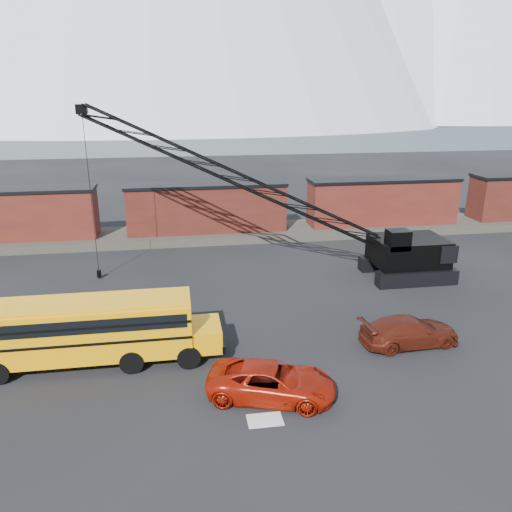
% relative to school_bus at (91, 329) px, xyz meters
% --- Properties ---
extents(ground, '(160.00, 160.00, 0.00)m').
position_rel_school_bus_xyz_m(ground, '(6.78, -1.57, -1.79)').
color(ground, black).
rests_on(ground, ground).
extents(gravel_berm, '(120.00, 5.00, 0.70)m').
position_rel_school_bus_xyz_m(gravel_berm, '(6.78, 20.43, -1.44)').
color(gravel_berm, '#46433A').
rests_on(gravel_berm, ground).
extents(boxcar_west_near, '(13.70, 3.10, 4.17)m').
position_rel_school_bus_xyz_m(boxcar_west_near, '(-9.22, 20.43, 0.97)').
color(boxcar_west_near, '#481614').
rests_on(boxcar_west_near, gravel_berm).
extents(boxcar_mid, '(13.70, 3.10, 4.17)m').
position_rel_school_bus_xyz_m(boxcar_mid, '(6.78, 20.43, 0.97)').
color(boxcar_mid, '#541917').
rests_on(boxcar_mid, gravel_berm).
extents(boxcar_east_near, '(13.70, 3.10, 4.17)m').
position_rel_school_bus_xyz_m(boxcar_east_near, '(22.78, 20.43, 0.97)').
color(boxcar_east_near, '#481614').
rests_on(boxcar_east_near, gravel_berm).
extents(snow_patch, '(1.40, 0.90, 0.02)m').
position_rel_school_bus_xyz_m(snow_patch, '(7.28, -5.57, -1.78)').
color(snow_patch, silver).
rests_on(snow_patch, ground).
extents(school_bus, '(11.65, 2.65, 3.19)m').
position_rel_school_bus_xyz_m(school_bus, '(0.00, 0.00, 0.00)').
color(school_bus, '#F09A05').
rests_on(school_bus, ground).
extents(red_pickup, '(5.89, 4.00, 1.50)m').
position_rel_school_bus_xyz_m(red_pickup, '(7.83, -4.06, -1.04)').
color(red_pickup, '#9B1607').
rests_on(red_pickup, ground).
extents(maroon_suv, '(5.24, 2.44, 1.48)m').
position_rel_school_bus_xyz_m(maroon_suv, '(15.62, -0.63, -1.05)').
color(maroon_suv, '#4A170D').
rests_on(maroon_suv, ground).
extents(crawler_crane, '(24.35, 5.59, 11.76)m').
position_rel_school_bus_xyz_m(crawler_crane, '(8.92, 10.18, 4.79)').
color(crawler_crane, black).
rests_on(crawler_crane, ground).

